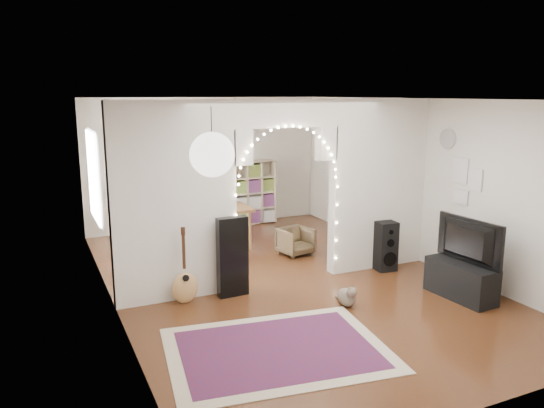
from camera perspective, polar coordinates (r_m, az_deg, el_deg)
name	(u,v)px	position (r m, az deg, el deg)	size (l,w,h in m)	color
floor	(285,280)	(8.13, 1.36, -8.18)	(7.50, 7.50, 0.00)	black
ceiling	(285,99)	(7.64, 1.46, 11.22)	(5.00, 7.50, 0.02)	white
wall_back	(206,163)	(11.22, -7.09, 4.42)	(5.00, 0.02, 2.70)	silver
wall_front	(482,268)	(4.80, 21.68, -6.38)	(5.00, 0.02, 2.70)	silver
wall_left	(109,208)	(7.05, -17.14, -0.40)	(0.02, 7.50, 2.70)	silver
wall_right	(420,181)	(9.14, 15.64, 2.38)	(0.02, 7.50, 2.70)	silver
divider_wall	(285,188)	(7.76, 1.41, 1.76)	(5.00, 0.20, 2.70)	silver
fairy_lights	(289,181)	(7.62, 1.85, 2.53)	(1.64, 0.04, 1.60)	#FFEABF
window	(94,176)	(8.79, -18.63, 2.84)	(0.04, 1.20, 1.40)	white
wall_clock	(448,139)	(8.59, 18.41, 6.69)	(0.31, 0.31, 0.03)	white
picture_frames	(464,181)	(8.37, 20.00, 2.32)	(0.02, 0.50, 0.70)	white
paper_lantern	(212,155)	(4.72, -6.46, 5.29)	(0.40, 0.40, 0.40)	white
ceiling_fan	(235,115)	(9.48, -3.97, 9.51)	(1.10, 1.10, 0.30)	#B19D3B
area_rug	(277,350)	(6.06, 0.56, -15.39)	(2.39, 1.79, 0.02)	maroon
guitar_case	(232,257)	(7.38, -4.27, -5.69)	(0.43, 0.14, 1.13)	black
acoustic_guitar	(185,276)	(7.24, -9.38, -7.61)	(0.38, 0.26, 0.90)	#B47748
tabby_cat	(347,296)	(7.21, 8.07, -9.82)	(0.24, 0.50, 0.33)	brown
floor_speaker	(386,246)	(8.64, 12.16, -4.47)	(0.33, 0.30, 0.79)	black
media_console	(461,281)	(7.82, 19.64, -7.76)	(0.40, 1.00, 0.50)	black
tv	(464,241)	(7.66, 19.93, -3.81)	(1.07, 0.14, 0.62)	black
bookcase	(245,193)	(11.35, -2.88, 1.18)	(1.33, 0.34, 1.37)	#BDAE89
dining_table	(217,212)	(9.59, -5.98, -0.87)	(1.21, 0.82, 0.76)	brown
flower_vase	(216,203)	(9.56, -6.00, 0.11)	(0.18, 0.18, 0.19)	silver
dining_chair_left	(225,251)	(8.86, -5.12, -5.07)	(0.45, 0.47, 0.42)	#4D3C26
dining_chair_right	(296,241)	(9.31, 2.55, -4.01)	(0.51, 0.53, 0.48)	#4D3C26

